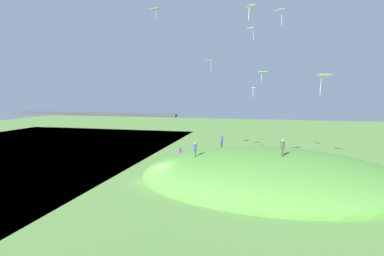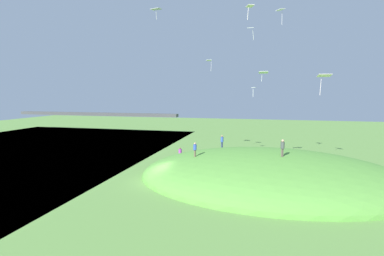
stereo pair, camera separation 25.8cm
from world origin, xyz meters
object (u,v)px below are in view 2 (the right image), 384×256
at_px(kite_0, 280,10).
at_px(kite_2, 250,7).
at_px(kite_5, 324,76).
at_px(person_on_hilltop, 195,148).
at_px(person_with_child, 180,152).
at_px(kite_7, 209,61).
at_px(person_walking_path, 222,140).
at_px(person_watching_kites, 283,146).
at_px(kite_6, 156,9).
at_px(kite_1, 251,29).
at_px(kite_9, 263,73).
at_px(kite_8, 254,88).

bearing_deg(kite_0, kite_2, -105.30).
bearing_deg(kite_5, person_on_hilltop, 170.11).
relative_size(person_with_child, kite_7, 1.20).
bearing_deg(person_walking_path, person_watching_kites, 151.19).
xyz_separation_m(person_with_child, kite_6, (-0.95, -6.35, 18.06)).
xyz_separation_m(kite_1, kite_9, (1.40, 5.12, -4.11)).
bearing_deg(kite_9, kite_5, -58.70).
height_order(person_walking_path, kite_5, kite_5).
relative_size(person_walking_path, kite_2, 1.61).
distance_m(kite_1, kite_7, 6.84).
distance_m(person_on_hilltop, kite_1, 13.75).
bearing_deg(kite_2, kite_5, 33.92).
relative_size(kite_8, kite_9, 0.82).
distance_m(kite_6, kite_7, 8.57).
distance_m(person_on_hilltop, kite_7, 10.98).
xyz_separation_m(person_walking_path, kite_2, (3.97, -14.65, 12.80)).
xyz_separation_m(kite_6, kite_9, (12.30, 3.63, -7.19)).
bearing_deg(person_on_hilltop, person_walking_path, 106.57).
bearing_deg(person_with_child, kite_1, -120.07).
bearing_deg(person_with_child, kite_7, -121.56).
relative_size(person_with_child, kite_2, 1.44).
xyz_separation_m(person_with_child, person_walking_path, (6.18, -0.83, 2.10)).
bearing_deg(kite_9, person_on_hilltop, -137.71).
bearing_deg(kite_1, kite_5, -27.22).
bearing_deg(person_on_hilltop, kite_9, 71.37).
height_order(kite_5, kite_6, kite_6).
distance_m(kite_5, kite_6, 19.91).
xyz_separation_m(kite_5, kite_8, (-6.10, 3.03, -0.95)).
xyz_separation_m(kite_6, kite_7, (5.88, 2.26, -5.81)).
bearing_deg(kite_7, person_on_hilltop, -96.57).
relative_size(kite_6, kite_7, 1.00).
distance_m(kite_5, kite_8, 6.88).
height_order(kite_0, kite_9, kite_0).
bearing_deg(person_watching_kites, kite_0, -119.15).
xyz_separation_m(kite_0, kite_1, (-2.98, -2.51, -2.29)).
distance_m(kite_0, kite_1, 4.52).
xyz_separation_m(person_on_hilltop, kite_0, (8.58, 3.76, 14.78)).
relative_size(kite_1, kite_6, 0.95).
bearing_deg(kite_1, kite_7, 143.34).
bearing_deg(person_walking_path, kite_9, -179.81).
bearing_deg(kite_6, kite_1, -7.75).
xyz_separation_m(person_on_hilltop, kite_2, (5.80, -6.40, 12.41)).
distance_m(person_with_child, kite_9, 15.95).
bearing_deg(kite_7, kite_9, 12.07).
height_order(person_watching_kites, kite_6, kite_6).
relative_size(kite_2, kite_5, 0.61).
distance_m(person_on_hilltop, kite_2, 15.12).
bearing_deg(person_watching_kites, kite_2, 26.40).
bearing_deg(person_on_hilltop, person_watching_kites, 28.60).
height_order(person_on_hilltop, kite_7, kite_7).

